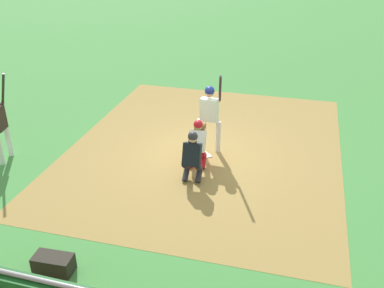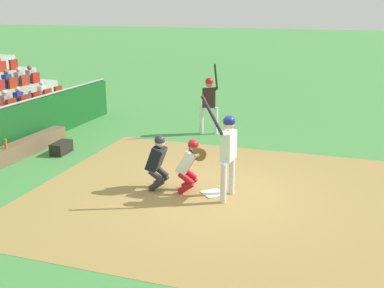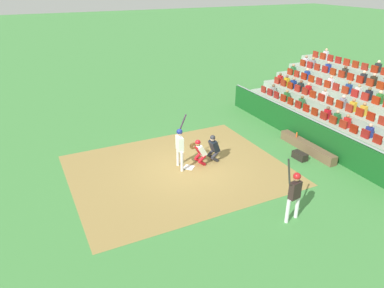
% 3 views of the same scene
% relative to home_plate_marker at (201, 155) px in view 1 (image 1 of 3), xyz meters
% --- Properties ---
extents(ground_plane, '(160.00, 160.00, 0.00)m').
position_rel_home_plate_marker_xyz_m(ground_plane, '(0.00, 0.00, -0.02)').
color(ground_plane, '#438841').
extents(infield_dirt_patch, '(7.48, 9.12, 0.01)m').
position_rel_home_plate_marker_xyz_m(infield_dirt_patch, '(0.00, 0.50, -0.01)').
color(infield_dirt_patch, '#9B7E44').
rests_on(infield_dirt_patch, ground_plane).
extents(home_plate_marker, '(0.62, 0.62, 0.02)m').
position_rel_home_plate_marker_xyz_m(home_plate_marker, '(0.00, 0.00, 0.00)').
color(home_plate_marker, white).
rests_on(home_plate_marker, infield_dirt_patch).
extents(batter_at_plate, '(0.75, 0.64, 2.33)m').
position_rel_home_plate_marker_xyz_m(batter_at_plate, '(0.13, 0.36, 1.16)').
color(batter_at_plate, silver).
rests_on(batter_at_plate, ground_plane).
extents(catcher_crouching, '(0.49, 0.73, 1.26)m').
position_rel_home_plate_marker_xyz_m(catcher_crouching, '(0.06, -0.54, 0.69)').
color(catcher_crouching, '#B4141E').
rests_on(catcher_crouching, ground_plane).
extents(home_plate_umpire, '(0.48, 0.48, 1.30)m').
position_rel_home_plate_marker_xyz_m(home_plate_umpire, '(0.12, -1.28, 0.69)').
color(home_plate_umpire, '#2B2A30').
rests_on(home_plate_umpire, ground_plane).
extents(equipment_duffel_bag, '(0.73, 0.41, 0.34)m').
position_rel_home_plate_marker_xyz_m(equipment_duffel_bag, '(-1.43, -4.95, 0.15)').
color(equipment_duffel_bag, black).
rests_on(equipment_duffel_bag, ground_plane).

